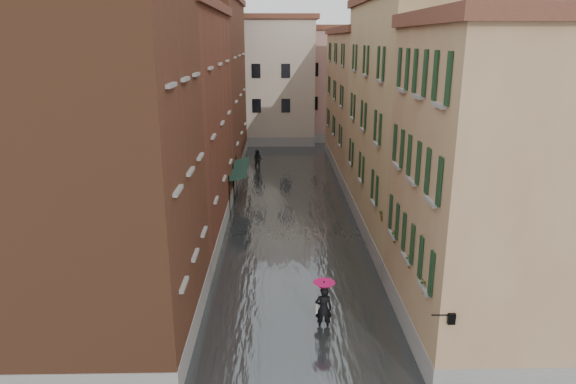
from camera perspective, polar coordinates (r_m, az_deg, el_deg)
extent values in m
plane|color=#575759|center=(22.54, 1.17, -12.78)|extent=(120.00, 120.00, 0.00)
cube|color=#414648|center=(34.42, 0.31, -1.95)|extent=(10.00, 60.00, 0.20)
cube|color=brown|center=(19.21, -19.81, 1.88)|extent=(6.00, 8.00, 13.00)
cube|color=brown|center=(29.67, -13.21, 6.85)|extent=(6.00, 14.00, 12.50)
cube|color=brown|center=(44.24, -9.33, 11.14)|extent=(6.00, 16.00, 14.00)
cube|color=#9A734F|center=(20.01, 21.98, -0.02)|extent=(6.00, 8.00, 11.50)
cube|color=tan|center=(30.02, 14.12, 7.38)|extent=(6.00, 14.00, 13.00)
cube|color=#9A734F|center=(44.64, 9.10, 9.58)|extent=(6.00, 16.00, 11.50)
cube|color=#C3B69B|center=(57.84, -3.36, 12.07)|extent=(12.00, 9.00, 13.00)
cube|color=tan|center=(60.22, 5.49, 11.72)|extent=(10.00, 9.00, 12.00)
cube|color=#142F25|center=(34.16, -5.50, 2.11)|extent=(1.09, 3.28, 0.31)
cylinder|color=black|center=(32.94, -6.51, -0.55)|extent=(0.06, 0.06, 2.80)
cylinder|color=black|center=(36.08, -6.05, 0.99)|extent=(0.06, 0.06, 2.80)
cube|color=#142F25|center=(36.90, -5.18, 3.21)|extent=(1.09, 2.70, 0.31)
cylinder|color=black|center=(35.93, -6.07, 0.92)|extent=(0.06, 0.06, 2.80)
cylinder|color=black|center=(38.52, -5.75, 2.01)|extent=(0.06, 0.06, 2.80)
cylinder|color=black|center=(16.52, 16.68, -12.97)|extent=(0.60, 0.05, 0.05)
cube|color=black|center=(16.66, 17.66, -13.19)|extent=(0.22, 0.22, 0.35)
cube|color=beige|center=(16.66, 17.66, -13.19)|extent=(0.14, 0.14, 0.24)
cube|color=#9A3B32|center=(17.95, 15.28, -10.17)|extent=(0.22, 0.85, 0.18)
imported|color=#265926|center=(17.77, 15.38, -8.96)|extent=(0.59, 0.51, 0.66)
cube|color=#9A3B32|center=(19.69, 13.68, -7.58)|extent=(0.22, 0.85, 0.18)
imported|color=#265926|center=(19.52, 13.77, -6.46)|extent=(0.59, 0.51, 0.66)
cube|color=#9A3B32|center=(21.90, 12.08, -4.95)|extent=(0.22, 0.85, 0.18)
imported|color=#265926|center=(21.75, 12.15, -3.92)|extent=(0.59, 0.51, 0.66)
cube|color=#9A3B32|center=(24.34, 10.69, -2.65)|extent=(0.22, 0.85, 0.18)
imported|color=#265926|center=(24.21, 10.74, -1.71)|extent=(0.59, 0.51, 0.66)
imported|color=black|center=(20.67, 3.97, -12.80)|extent=(0.69, 0.46, 1.85)
cube|color=#BCAF9C|center=(20.68, 3.17, -12.69)|extent=(0.08, 0.30, 0.38)
cylinder|color=black|center=(20.46, 3.99, -11.76)|extent=(0.02, 0.02, 1.00)
cone|color=#BD0C51|center=(20.20, 4.03, -10.34)|extent=(0.89, 0.89, 0.28)
imported|color=black|center=(45.32, -3.38, 3.61)|extent=(1.00, 0.87, 1.76)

